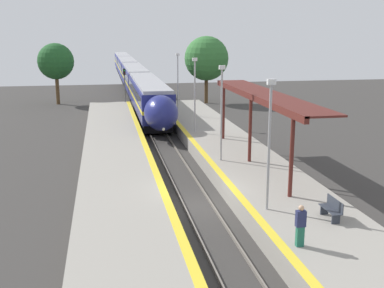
% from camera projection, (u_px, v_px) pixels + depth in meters
% --- Properties ---
extents(ground_plane, '(120.00, 120.00, 0.00)m').
position_uv_depth(ground_plane, '(198.00, 207.00, 24.46)').
color(ground_plane, '#383533').
extents(rail_left, '(0.08, 90.00, 0.15)m').
position_uv_depth(rail_left, '(184.00, 206.00, 24.32)').
color(rail_left, slate).
rests_on(rail_left, ground_plane).
extents(rail_right, '(0.08, 90.00, 0.15)m').
position_uv_depth(rail_right, '(212.00, 204.00, 24.57)').
color(rail_right, slate).
rests_on(rail_right, ground_plane).
extents(train, '(2.87, 82.45, 3.92)m').
position_uv_depth(train, '(131.00, 73.00, 76.25)').
color(train, black).
rests_on(train, ground_plane).
extents(platform_right, '(4.88, 64.00, 0.97)m').
position_uv_depth(platform_right, '(273.00, 193.00, 25.06)').
color(platform_right, gray).
rests_on(platform_right, ground_plane).
extents(platform_left, '(4.45, 64.00, 0.97)m').
position_uv_depth(platform_left, '(123.00, 203.00, 23.68)').
color(platform_left, gray).
rests_on(platform_left, ground_plane).
extents(platform_bench, '(0.44, 1.41, 0.89)m').
position_uv_depth(platform_bench, '(332.00, 208.00, 20.25)').
color(platform_bench, '#2D333D').
rests_on(platform_bench, platform_right).
extents(person_waiting, '(0.36, 0.22, 1.59)m').
position_uv_depth(person_waiting, '(300.00, 225.00, 17.59)').
color(person_waiting, '#1E604C').
rests_on(person_waiting, platform_right).
extents(railway_signal, '(0.28, 0.28, 4.68)m').
position_uv_depth(railway_signal, '(125.00, 85.00, 53.94)').
color(railway_signal, '#59595E').
rests_on(railway_signal, ground_plane).
extents(lamppost_near, '(0.36, 0.20, 5.79)m').
position_uv_depth(lamppost_near, '(269.00, 137.00, 20.72)').
color(lamppost_near, '#9E9EA3').
rests_on(lamppost_near, platform_right).
extents(lamppost_mid, '(0.36, 0.20, 5.79)m').
position_uv_depth(lamppost_mid, '(222.00, 107.00, 28.90)').
color(lamppost_mid, '#9E9EA3').
rests_on(lamppost_mid, platform_right).
extents(lamppost_far, '(0.36, 0.20, 5.79)m').
position_uv_depth(lamppost_far, '(195.00, 91.00, 37.09)').
color(lamppost_far, '#9E9EA3').
rests_on(lamppost_far, platform_right).
extents(lamppost_farthest, '(0.36, 0.20, 5.79)m').
position_uv_depth(lamppost_farthest, '(178.00, 80.00, 45.28)').
color(lamppost_farthest, '#9E9EA3').
rests_on(lamppost_farthest, platform_right).
extents(station_canopy, '(2.02, 16.10, 4.17)m').
position_uv_depth(station_canopy, '(260.00, 98.00, 28.61)').
color(station_canopy, '#511E19').
rests_on(station_canopy, platform_right).
extents(background_tree_left, '(4.35, 4.35, 7.39)m').
position_uv_depth(background_tree_left, '(56.00, 62.00, 57.98)').
color(background_tree_left, brown).
rests_on(background_tree_left, ground_plane).
extents(background_tree_right, '(5.40, 5.40, 8.21)m').
position_uv_depth(background_tree_right, '(206.00, 59.00, 58.78)').
color(background_tree_right, brown).
rests_on(background_tree_right, ground_plane).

